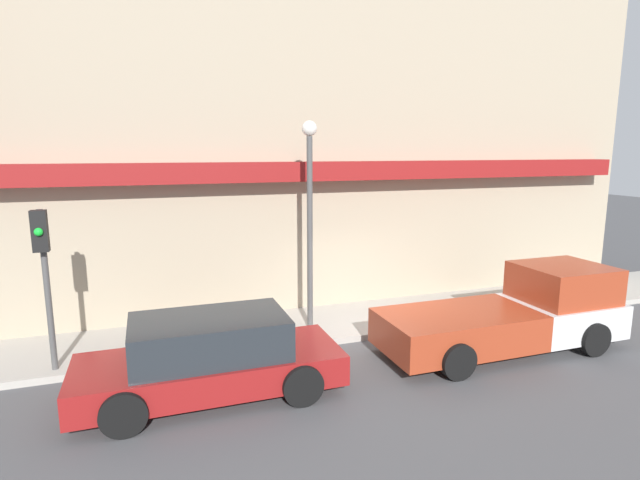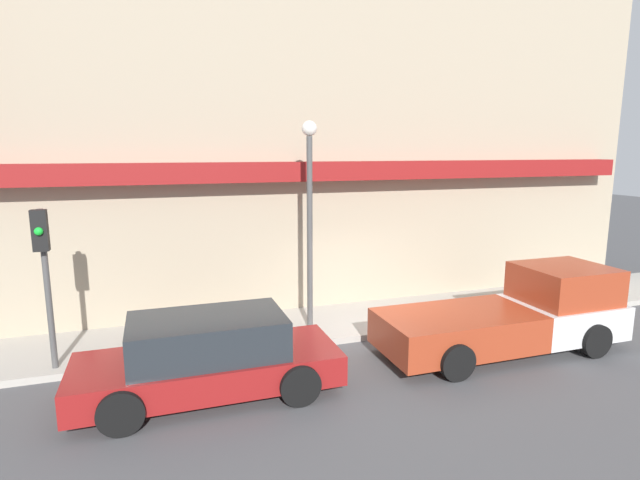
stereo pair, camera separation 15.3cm
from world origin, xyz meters
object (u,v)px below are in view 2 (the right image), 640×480
(parked_car, at_px, (209,357))
(street_lamp, at_px, (310,200))
(fire_hydrant, at_px, (157,333))
(traffic_light, at_px, (44,261))
(pickup_truck, at_px, (516,315))

(parked_car, bearing_deg, street_lamp, 41.94)
(fire_hydrant, xyz_separation_m, street_lamp, (3.64, 0.01, 2.91))
(parked_car, height_order, street_lamp, street_lamp)
(parked_car, height_order, traffic_light, traffic_light)
(street_lamp, bearing_deg, fire_hydrant, -179.88)
(fire_hydrant, bearing_deg, traffic_light, -162.27)
(parked_car, relative_size, traffic_light, 1.48)
(pickup_truck, xyz_separation_m, parked_car, (-6.94, -0.00, -0.07))
(fire_hydrant, bearing_deg, pickup_truck, -17.23)
(fire_hydrant, distance_m, traffic_light, 2.89)
(fire_hydrant, bearing_deg, parked_car, -69.82)
(fire_hydrant, height_order, traffic_light, traffic_light)
(pickup_truck, xyz_separation_m, fire_hydrant, (-7.83, 2.43, -0.38))
(parked_car, bearing_deg, fire_hydrant, 110.51)
(street_lamp, bearing_deg, pickup_truck, -30.14)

